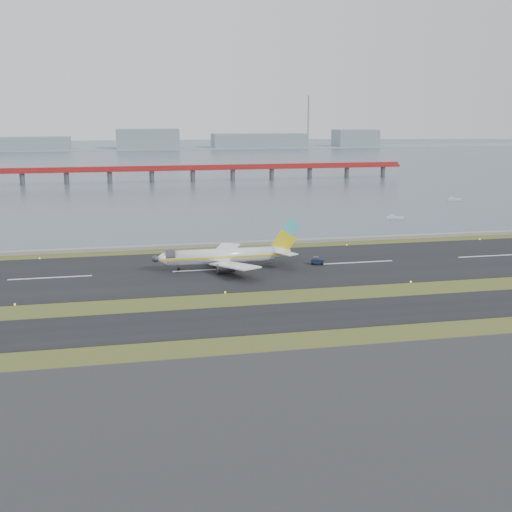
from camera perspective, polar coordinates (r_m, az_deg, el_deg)
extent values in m
plane|color=#394D1B|center=(137.67, -2.25, -4.19)|extent=(1000.00, 1000.00, 0.00)
cube|color=#313134|center=(87.61, 4.04, -14.36)|extent=(1000.00, 50.00, 0.10)
cube|color=black|center=(126.38, -1.32, -5.70)|extent=(1000.00, 18.00, 0.10)
cube|color=black|center=(166.27, -3.99, -1.24)|extent=(1000.00, 45.00, 0.10)
cube|color=gray|center=(195.21, -5.22, 0.95)|extent=(1000.00, 2.50, 1.00)
cube|color=#404F5B|center=(591.71, -9.88, 8.56)|extent=(1400.00, 800.00, 1.30)
cube|color=#A91D1E|center=(383.63, -5.65, 7.72)|extent=(260.00, 5.00, 1.60)
cube|color=#A91D1E|center=(383.51, -5.66, 7.94)|extent=(260.00, 0.40, 1.40)
cylinder|color=#4C4C51|center=(385.55, -20.05, 6.37)|extent=(2.80, 2.80, 7.00)
cylinder|color=#4C4C51|center=(384.04, -5.64, 7.05)|extent=(2.80, 2.80, 7.00)
cylinder|color=#4C4C51|center=(405.90, 8.06, 7.28)|extent=(2.80, 2.80, 7.00)
cube|color=gray|center=(751.34, -10.37, 9.36)|extent=(1400.00, 80.00, 1.00)
cube|color=gray|center=(757.06, -19.63, 9.40)|extent=(90.00, 35.00, 14.00)
cube|color=gray|center=(751.20, -9.63, 10.23)|extent=(70.00, 35.00, 22.00)
cube|color=gray|center=(767.91, 0.27, 10.23)|extent=(110.00, 35.00, 16.00)
cube|color=gray|center=(801.77, 8.82, 10.33)|extent=(50.00, 35.00, 20.00)
cylinder|color=gray|center=(782.18, 4.66, 11.84)|extent=(1.80, 1.80, 60.00)
cylinder|color=white|center=(166.45, -3.16, 0.01)|extent=(28.00, 3.80, 3.80)
cone|color=white|center=(164.88, -8.52, -0.24)|extent=(3.20, 3.80, 3.80)
cone|color=white|center=(169.54, 2.26, 0.35)|extent=(5.00, 3.80, 3.80)
cube|color=yellow|center=(164.60, -3.05, -0.14)|extent=(31.00, 0.06, 0.45)
cube|color=yellow|center=(168.31, -3.26, 0.15)|extent=(31.00, 0.06, 0.45)
cube|color=white|center=(158.79, -1.90, -0.86)|extent=(11.31, 15.89, 1.66)
cube|color=white|center=(175.14, -2.87, 0.41)|extent=(11.31, 15.89, 1.66)
cylinder|color=#3C3C41|center=(161.19, -2.64, -1.10)|extent=(4.20, 2.10, 2.10)
cylinder|color=#3C3C41|center=(172.73, -3.29, -0.18)|extent=(4.20, 2.10, 2.10)
cube|color=yellow|center=(169.14, 2.53, 1.32)|extent=(6.80, 0.35, 6.85)
cube|color=#4ECDDF|center=(168.94, 3.17, 2.58)|extent=(4.85, 0.37, 4.90)
cube|color=white|center=(165.91, 2.68, 0.25)|extent=(5.64, 6.80, 0.22)
cube|color=white|center=(173.11, 2.05, 0.78)|extent=(5.64, 6.80, 0.22)
cylinder|color=black|center=(165.89, -6.90, -1.19)|extent=(0.80, 0.28, 0.80)
cylinder|color=black|center=(164.66, -2.48, -1.18)|extent=(1.00, 0.38, 1.00)
cylinder|color=black|center=(170.04, -2.79, -0.74)|extent=(1.00, 0.38, 1.00)
cube|color=#121C34|center=(172.31, 5.47, -0.47)|extent=(3.78, 2.89, 1.25)
cube|color=#3C3C41|center=(172.14, 5.34, -0.20)|extent=(1.90, 1.96, 0.73)
cylinder|color=black|center=(171.67, 5.08, -0.71)|extent=(0.79, 0.54, 0.73)
cylinder|color=black|center=(173.29, 5.10, -0.58)|extent=(0.79, 0.54, 0.73)
cylinder|color=black|center=(171.59, 5.84, -0.73)|extent=(0.79, 0.54, 0.73)
cylinder|color=black|center=(173.22, 5.86, -0.60)|extent=(0.79, 0.54, 0.73)
cube|color=silver|center=(252.18, 12.28, 3.33)|extent=(6.65, 4.07, 0.82)
cube|color=silver|center=(251.98, 11.97, 3.50)|extent=(2.20, 1.99, 0.82)
cube|color=silver|center=(313.05, 17.24, 4.81)|extent=(7.02, 4.34, 0.86)
cube|color=silver|center=(312.74, 16.99, 4.96)|extent=(2.33, 2.11, 0.86)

